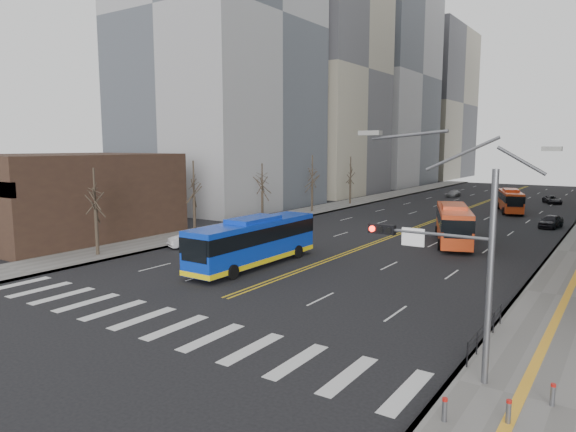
% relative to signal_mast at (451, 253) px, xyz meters
% --- Properties ---
extents(ground, '(220.00, 220.00, 0.00)m').
position_rel_signal_mast_xyz_m(ground, '(-13.77, -2.00, -4.86)').
color(ground, black).
extents(sidewalk_left, '(5.00, 130.00, 0.15)m').
position_rel_signal_mast_xyz_m(sidewalk_left, '(-30.27, 43.00, -4.78)').
color(sidewalk_left, slate).
rests_on(sidewalk_left, ground).
extents(crosswalk, '(26.70, 4.00, 0.01)m').
position_rel_signal_mast_xyz_m(crosswalk, '(-13.77, -2.00, -4.85)').
color(crosswalk, silver).
rests_on(crosswalk, ground).
extents(centerline, '(0.55, 100.00, 0.01)m').
position_rel_signal_mast_xyz_m(centerline, '(-13.77, 53.00, -4.85)').
color(centerline, gold).
rests_on(centerline, ground).
extents(office_towers, '(83.00, 134.00, 58.00)m').
position_rel_signal_mast_xyz_m(office_towers, '(-13.64, 66.51, 19.07)').
color(office_towers, gray).
rests_on(office_towers, ground).
extents(storefront, '(14.00, 18.00, 8.00)m').
position_rel_signal_mast_xyz_m(storefront, '(-39.77, 9.97, -0.85)').
color(storefront, '#312018').
rests_on(storefront, ground).
extents(signal_mast, '(5.37, 0.37, 9.39)m').
position_rel_signal_mast_xyz_m(signal_mast, '(0.00, 0.00, 0.00)').
color(signal_mast, slate).
rests_on(signal_mast, ground).
extents(pedestrian_railing, '(0.06, 6.06, 1.02)m').
position_rel_signal_mast_xyz_m(pedestrian_railing, '(0.53, 4.00, -4.03)').
color(pedestrian_railing, black).
rests_on(pedestrian_railing, sidewalk_right).
extents(bollards, '(2.87, 3.17, 0.78)m').
position_rel_signal_mast_xyz_m(bollards, '(2.50, -2.16, -4.30)').
color(bollards, slate).
rests_on(bollards, sidewalk_right).
extents(street_trees, '(35.20, 47.20, 7.60)m').
position_rel_signal_mast_xyz_m(street_trees, '(-20.94, 32.55, 0.02)').
color(street_trees, black).
rests_on(street_trees, ground).
extents(blue_bus, '(2.89, 12.44, 3.61)m').
position_rel_signal_mast_xyz_m(blue_bus, '(-17.42, 10.50, -2.96)').
color(blue_bus, '#0C35BE').
rests_on(blue_bus, ground).
extents(red_bus_near, '(6.25, 11.43, 3.55)m').
position_rel_signal_mast_xyz_m(red_bus_near, '(-7.81, 27.51, -2.88)').
color(red_bus_near, red).
rests_on(red_bus_near, ground).
extents(red_bus_far, '(5.07, 9.94, 3.12)m').
position_rel_signal_mast_xyz_m(red_bus_far, '(-7.96, 53.81, -3.11)').
color(red_bus_far, red).
rests_on(red_bus_far, ground).
extents(car_white, '(3.23, 4.70, 1.47)m').
position_rel_signal_mast_xyz_m(car_white, '(-26.19, 13.16, -4.12)').
color(car_white, silver).
rests_on(car_white, ground).
extents(car_dark_mid, '(2.34, 4.41, 1.43)m').
position_rel_signal_mast_xyz_m(car_dark_mid, '(-1.63, 42.32, -4.14)').
color(car_dark_mid, black).
rests_on(car_dark_mid, ground).
extents(car_silver, '(1.77, 4.06, 1.16)m').
position_rel_signal_mast_xyz_m(car_silver, '(-20.27, 70.41, -4.28)').
color(car_silver, gray).
rests_on(car_silver, ground).
extents(car_dark_far, '(3.46, 4.67, 1.18)m').
position_rel_signal_mast_xyz_m(car_dark_far, '(-4.67, 68.46, -4.27)').
color(car_dark_far, black).
rests_on(car_dark_far, ground).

